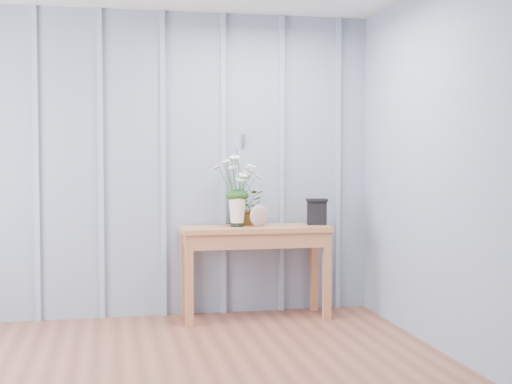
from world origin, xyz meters
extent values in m
cube|color=#8692A9|center=(0.00, 2.25, 1.25)|extent=(4.00, 0.01, 2.50)
cube|color=#AAAAAF|center=(0.92, 2.23, 1.45)|extent=(0.03, 0.01, 0.10)
cube|color=#8A9EB0|center=(-0.75, 2.23, 1.25)|extent=(0.04, 0.03, 2.50)
cube|color=#8A9EB0|center=(-0.25, 2.23, 1.25)|extent=(0.04, 0.03, 2.50)
cube|color=#8A9EB0|center=(0.25, 2.23, 1.25)|extent=(0.04, 0.03, 2.50)
cube|color=#8A9EB0|center=(0.75, 2.23, 1.25)|extent=(0.04, 0.03, 2.50)
cube|color=#8A9EB0|center=(1.25, 2.23, 1.25)|extent=(0.04, 0.03, 2.50)
cube|color=#8A9EB0|center=(1.75, 2.23, 1.25)|extent=(0.04, 0.03, 2.50)
cube|color=#A8663F|center=(0.97, 1.99, 0.73)|extent=(1.20, 0.45, 0.04)
cube|color=#A8663F|center=(0.97, 1.99, 0.65)|extent=(1.13, 0.42, 0.12)
cube|color=#A8663F|center=(0.41, 1.81, 0.35)|extent=(0.06, 0.06, 0.71)
cube|color=#A8663F|center=(1.52, 1.81, 0.35)|extent=(0.06, 0.06, 0.71)
cube|color=#A8663F|center=(0.41, 2.17, 0.35)|extent=(0.06, 0.06, 0.71)
cube|color=#A8663F|center=(1.52, 2.17, 0.35)|extent=(0.06, 0.06, 0.71)
cylinder|color=black|center=(0.82, 1.98, 0.78)|extent=(0.10, 0.10, 0.07)
cone|color=white|center=(0.82, 1.98, 0.88)|extent=(0.16, 0.16, 0.24)
ellipsoid|color=#193B13|center=(0.82, 1.98, 1.00)|extent=(0.19, 0.16, 0.10)
imported|color=#193B13|center=(0.92, 2.11, 0.89)|extent=(0.34, 0.33, 0.29)
ellipsoid|color=#874453|center=(0.99, 1.95, 0.84)|extent=(0.18, 0.11, 0.18)
cube|color=black|center=(1.50, 2.02, 0.85)|extent=(0.18, 0.15, 0.19)
cube|color=black|center=(1.50, 2.02, 0.95)|extent=(0.20, 0.17, 0.02)
camera|label=1|loc=(-0.18, -3.64, 1.32)|focal=50.00mm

